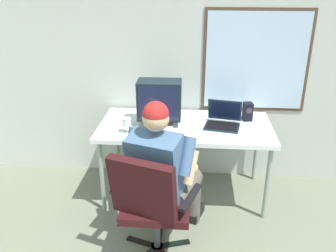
# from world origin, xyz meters

# --- Properties ---
(wall_rear) EXTENTS (5.86, 0.08, 2.70)m
(wall_rear) POSITION_xyz_m (0.01, 2.76, 1.35)
(wall_rear) COLOR beige
(wall_rear) RESTS_ON ground
(desk) EXTENTS (1.58, 0.78, 0.75)m
(desk) POSITION_xyz_m (-0.20, 2.31, 0.70)
(desk) COLOR gray
(desk) RESTS_ON ground
(office_chair) EXTENTS (0.68, 0.62, 0.92)m
(office_chair) POSITION_xyz_m (-0.42, 1.41, 0.53)
(office_chair) COLOR black
(office_chair) RESTS_ON ground
(person_seated) EXTENTS (0.65, 0.84, 1.24)m
(person_seated) POSITION_xyz_m (-0.35, 1.65, 0.65)
(person_seated) COLOR #545146
(person_seated) RESTS_ON ground
(crt_monitor) EXTENTS (0.40, 0.24, 0.41)m
(crt_monitor) POSITION_xyz_m (-0.44, 2.32, 0.98)
(crt_monitor) COLOR beige
(crt_monitor) RESTS_ON desk
(laptop) EXTENTS (0.36, 0.34, 0.22)m
(laptop) POSITION_xyz_m (0.14, 2.33, 0.81)
(laptop) COLOR #15222E
(laptop) RESTS_ON desk
(wine_glass) EXTENTS (0.08, 0.08, 0.14)m
(wine_glass) POSITION_xyz_m (-0.71, 2.09, 0.84)
(wine_glass) COLOR silver
(wine_glass) RESTS_ON desk
(desk_speaker) EXTENTS (0.09, 0.10, 0.17)m
(desk_speaker) POSITION_xyz_m (0.38, 2.47, 0.84)
(desk_speaker) COLOR black
(desk_speaker) RESTS_ON desk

